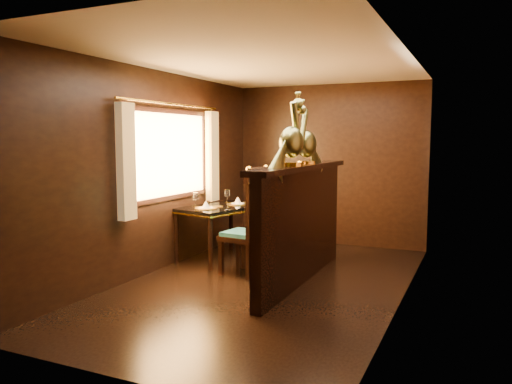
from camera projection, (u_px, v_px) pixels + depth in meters
ground at (266, 284)px, 5.70m from camera, size 5.00×5.00×0.00m
room_shell at (260, 145)px, 5.58m from camera, size 3.04×5.04×2.52m
partition at (302, 221)px, 5.76m from camera, size 0.26×2.70×1.36m
dining_table at (221, 211)px, 6.87m from camera, size 1.03×1.39×0.94m
chair_left at (264, 224)px, 6.11m from camera, size 0.53×0.54×1.19m
chair_right at (252, 218)px, 6.01m from camera, size 0.53×0.55×1.34m
peacock_left at (292, 128)px, 5.32m from camera, size 0.25×0.68×0.81m
peacock_right at (307, 132)px, 5.78m from camera, size 0.23×0.62×0.73m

